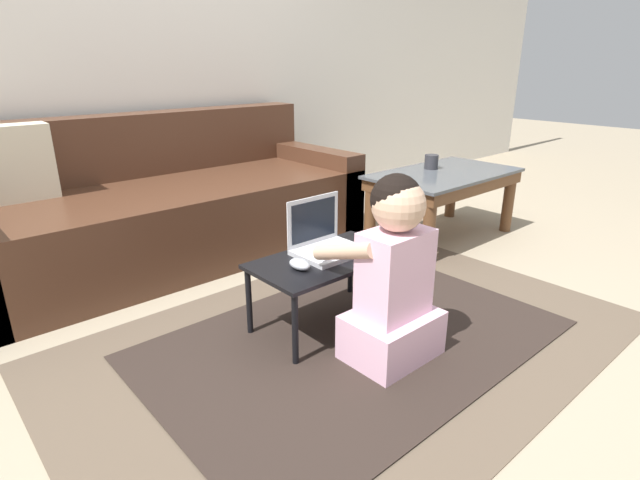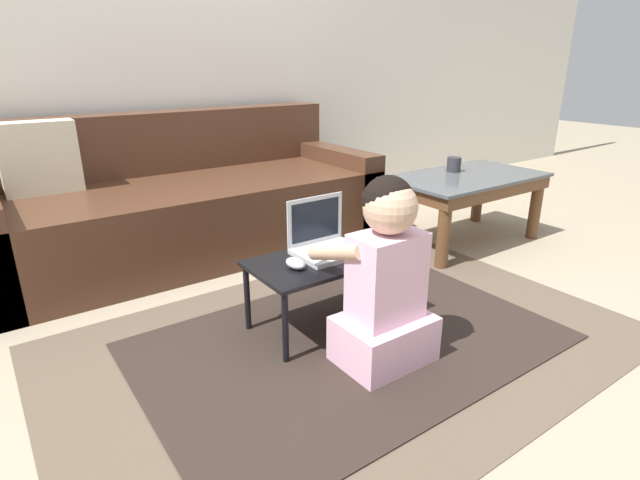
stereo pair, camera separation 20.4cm
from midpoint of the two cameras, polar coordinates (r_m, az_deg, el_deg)
The scene contains 10 objects.
ground_plane at distance 2.15m, azimuth 4.12°, elevation -9.84°, with size 16.00×16.00×0.00m, color gray.
wall_back at distance 3.37m, azimuth -15.66°, elevation 22.43°, with size 9.00×0.06×2.50m.
area_rug at distance 2.04m, azimuth 6.44°, elevation -11.49°, with size 2.24×1.49×0.01m.
couch at distance 2.97m, azimuth -13.18°, elevation 4.00°, with size 2.16×0.90×0.78m.
coffee_table at distance 3.15m, azimuth 18.11°, elevation 5.79°, with size 0.95×0.54×0.42m.
laptop_desk at distance 2.03m, azimuth 3.52°, elevation -2.95°, with size 0.62×0.34×0.31m.
laptop at distance 2.06m, azimuth 3.56°, elevation -0.50°, with size 0.28×0.21×0.22m.
computer_mouse at distance 1.91m, azimuth 0.23°, elevation -2.74°, with size 0.06×0.10×0.04m.
person_seated at distance 1.79m, azimuth 10.65°, elevation -4.57°, with size 0.34×0.41×0.71m.
cup_on_table at distance 3.21m, azimuth 16.85°, elevation 8.25°, with size 0.08×0.08×0.09m.
Camera 2 is at (-1.12, -1.49, 1.07)m, focal length 28.00 mm.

